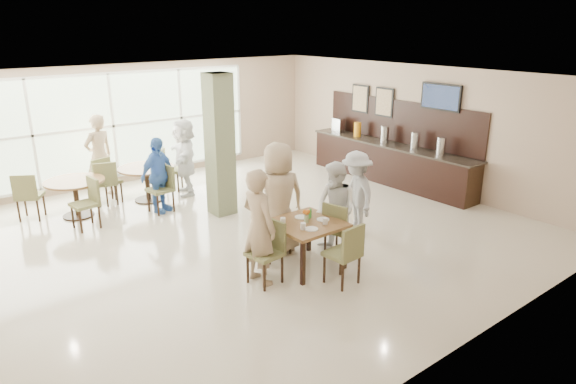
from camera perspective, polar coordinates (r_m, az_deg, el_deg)
ground at (r=9.43m, az=-5.52°, el=-4.80°), size 10.00×10.00×0.00m
room_shell at (r=8.91m, az=-5.85°, el=5.33°), size 10.00×10.00×10.00m
window_bank at (r=12.70m, az=-18.85°, el=6.95°), size 7.00×0.04×7.00m
column at (r=10.18m, az=-7.59°, el=5.15°), size 0.45×0.45×2.80m
main_table at (r=7.98m, az=2.05°, el=-3.97°), size 1.02×1.02×0.75m
round_table_left at (r=10.94m, az=-22.59°, el=0.38°), size 1.15×1.15×0.75m
round_table_right at (r=11.44m, az=-15.44°, el=1.93°), size 1.19×1.19×0.75m
chairs_main_table at (r=8.02m, az=1.98°, el=-5.32°), size 2.05×1.96×0.95m
chairs_table_left at (r=10.99m, az=-22.59°, el=-0.14°), size 2.12×1.72×0.95m
chairs_table_right at (r=11.41m, az=-15.46°, el=1.27°), size 2.11×1.75×0.95m
tabletop_clutter at (r=7.93m, az=2.19°, el=-3.00°), size 0.73×0.68×0.21m
buffet_counter at (r=12.61m, az=11.25°, el=3.55°), size 0.64×4.70×1.95m
wall_tv at (r=11.83m, az=16.62°, el=10.09°), size 0.06×1.00×0.58m
framed_art_a at (r=12.85m, az=10.65°, el=9.77°), size 0.05×0.55×0.70m
framed_art_b at (r=13.38m, az=8.04°, el=10.23°), size 0.05×0.55×0.70m
teen_left at (r=7.45m, az=-3.25°, el=-3.89°), size 0.46×0.67×1.75m
teen_far at (r=8.45m, az=-1.06°, el=-0.69°), size 1.01×0.70×1.87m
teen_right at (r=8.43m, az=5.32°, el=-1.92°), size 0.61×0.77×1.57m
teen_standing at (r=9.34m, az=7.57°, el=-0.09°), size 0.85×1.12×1.53m
adult_a at (r=10.62m, az=-14.23°, el=1.81°), size 1.04×0.83×1.55m
adult_b at (r=11.64m, az=-11.42°, el=3.83°), size 1.23×1.72×1.70m
adult_standing at (r=11.95m, az=-20.23°, el=3.77°), size 0.76×0.60×1.84m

